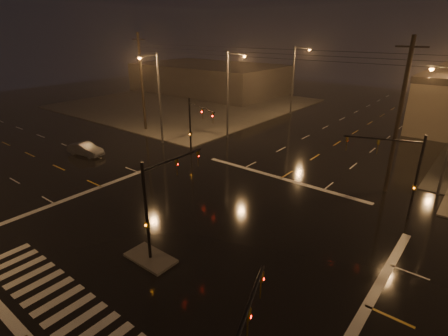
% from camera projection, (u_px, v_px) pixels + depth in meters
% --- Properties ---
extents(ground, '(140.00, 140.00, 0.00)m').
position_uv_depth(ground, '(197.00, 230.00, 23.05)').
color(ground, black).
rests_on(ground, ground).
extents(sidewalk_nw, '(36.00, 36.00, 0.12)m').
position_uv_depth(sidewalk_nw, '(187.00, 103.00, 62.17)').
color(sidewalk_nw, '#46443E').
rests_on(sidewalk_nw, ground).
extents(median_island, '(3.00, 1.60, 0.15)m').
position_uv_depth(median_island, '(151.00, 258.00, 20.11)').
color(median_island, '#46443E').
rests_on(median_island, ground).
extents(crosswalk, '(15.00, 2.60, 0.01)m').
position_uv_depth(crosswalk, '(69.00, 310.00, 16.50)').
color(crosswalk, beige).
rests_on(crosswalk, ground).
extents(stop_bar_far, '(16.00, 0.50, 0.01)m').
position_uv_depth(stop_bar_far, '(281.00, 178.00, 31.06)').
color(stop_bar_far, beige).
rests_on(stop_bar_far, ground).
extents(commercial_block, '(30.00, 18.00, 5.60)m').
position_uv_depth(commercial_block, '(209.00, 78.00, 72.77)').
color(commercial_block, '#3F3837').
rests_on(commercial_block, ground).
extents(signal_mast_median, '(0.25, 4.59, 6.00)m').
position_uv_depth(signal_mast_median, '(158.00, 195.00, 19.43)').
color(signal_mast_median, black).
rests_on(signal_mast_median, ground).
extents(signal_mast_ne, '(4.84, 1.86, 6.00)m').
position_uv_depth(signal_mast_ne, '(401.00, 165.00, 23.54)').
color(signal_mast_ne, black).
rests_on(signal_mast_ne, ground).
extents(signal_mast_nw, '(4.84, 1.86, 6.00)m').
position_uv_depth(signal_mast_nw, '(195.00, 122.00, 34.50)').
color(signal_mast_nw, black).
rests_on(signal_mast_nw, ground).
extents(streetlight_1, '(2.77, 0.32, 10.00)m').
position_uv_depth(streetlight_1, '(230.00, 90.00, 40.45)').
color(streetlight_1, '#38383A').
rests_on(streetlight_1, ground).
extents(streetlight_2, '(2.77, 0.32, 10.00)m').
position_uv_depth(streetlight_2, '(295.00, 76.00, 52.10)').
color(streetlight_2, '#38383A').
rests_on(streetlight_2, ground).
extents(streetlight_5, '(0.32, 2.77, 10.00)m').
position_uv_depth(streetlight_5, '(157.00, 93.00, 38.27)').
color(streetlight_5, '#38383A').
rests_on(streetlight_5, ground).
extents(utility_pole_0, '(2.20, 0.32, 12.00)m').
position_uv_depth(utility_pole_0, '(142.00, 82.00, 43.66)').
color(utility_pole_0, black).
rests_on(utility_pole_0, ground).
extents(utility_pole_1, '(2.20, 0.32, 12.00)m').
position_uv_depth(utility_pole_1, '(399.00, 118.00, 26.35)').
color(utility_pole_1, black).
rests_on(utility_pole_1, ground).
extents(car_crossing, '(4.28, 2.15, 1.35)m').
position_uv_depth(car_crossing, '(85.00, 149.00, 36.46)').
color(car_crossing, '#55575C').
rests_on(car_crossing, ground).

